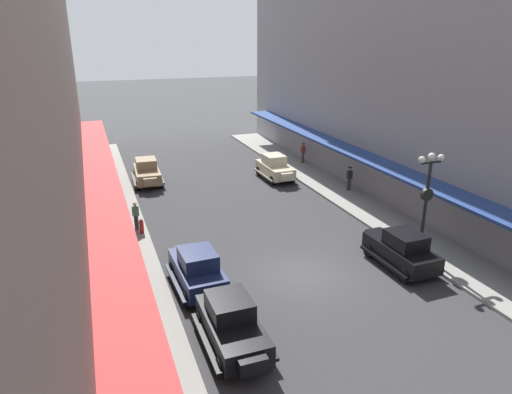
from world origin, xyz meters
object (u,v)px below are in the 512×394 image
parked_car_1 (232,323)px  lamp_post_with_clock (426,200)px  pedestrian_0 (119,351)px  pedestrian_4 (349,178)px  parked_car_2 (275,167)px  parked_car_3 (197,268)px  parked_car_4 (147,171)px  fire_hydrant (141,226)px  parked_car_0 (402,249)px  pedestrian_3 (303,153)px  pedestrian_1 (108,163)px  pedestrian_2 (136,216)px

parked_car_1 → lamp_post_with_clock: lamp_post_with_clock is taller
pedestrian_0 → pedestrian_4: (16.61, 13.58, 0.00)m
parked_car_2 → pedestrian_4: bearing=-52.3°
pedestrian_0 → pedestrian_4: same height
parked_car_3 → pedestrian_0: parked_car_3 is taller
parked_car_4 → pedestrian_0: size_ratio=2.58×
lamp_post_with_clock → parked_car_2: bearing=97.2°
parked_car_4 → fire_hydrant: 9.53m
parked_car_0 → parked_car_1: bearing=-162.9°
parked_car_2 → parked_car_4: (-9.32, 2.18, 0.00)m
parked_car_4 → pedestrian_3: (13.16, 0.84, 0.07)m
parked_car_0 → parked_car_3: size_ratio=0.99×
pedestrian_3 → pedestrian_4: size_ratio=1.00×
parked_car_1 → pedestrian_4: parked_car_1 is taller
parked_car_3 → pedestrian_0: bearing=-128.1°
pedestrian_1 → pedestrian_2: pedestrian_1 is taller
pedestrian_3 → pedestrian_4: bearing=-91.3°
fire_hydrant → pedestrian_0: 11.29m
parked_car_1 → pedestrian_2: 11.55m
parked_car_0 → pedestrian_1: 23.66m
lamp_post_with_clock → pedestrian_0: (-14.80, -3.79, -1.97)m
pedestrian_4 → pedestrian_3: bearing=88.7°
parked_car_1 → lamp_post_with_clock: (10.94, 3.49, 2.04)m
parked_car_0 → lamp_post_with_clock: (1.63, 0.63, 2.04)m
parked_car_2 → pedestrian_2: (-11.11, -6.63, 0.05)m
parked_car_4 → fire_hydrant: (-1.59, -9.39, -0.38)m
parked_car_1 → parked_car_2: same height
parked_car_3 → lamp_post_with_clock: 11.37m
parked_car_2 → pedestrian_1: bearing=156.3°
parked_car_0 → parked_car_2: same height
parked_car_3 → pedestrian_4: parked_car_3 is taller
parked_car_0 → parked_car_2: (-0.21, 15.14, 0.00)m
parked_car_2 → pedestrian_4: (3.66, -4.73, 0.07)m
parked_car_1 → fire_hydrant: 10.94m
parked_car_3 → pedestrian_1: 19.04m
parked_car_3 → pedestrian_3: parked_car_3 is taller
fire_hydrant → pedestrian_1: 12.46m
parked_car_4 → pedestrian_2: bearing=-101.5°
pedestrian_4 → pedestrian_2: bearing=-172.7°
pedestrian_1 → pedestrian_4: bearing=-32.6°
lamp_post_with_clock → pedestrian_2: (-12.95, 7.89, -2.00)m
parked_car_1 → fire_hydrant: size_ratio=5.20×
parked_car_0 → parked_car_3: bearing=171.2°
pedestrian_3 → pedestrian_2: bearing=-147.2°
parked_car_0 → pedestrian_1: parked_car_0 is taller
parked_car_4 → pedestrian_1: (-2.54, 3.03, 0.07)m
fire_hydrant → pedestrian_3: bearing=34.8°
pedestrian_1 → pedestrian_3: size_ratio=1.00×
parked_car_2 → pedestrian_2: 12.93m
lamp_post_with_clock → parked_car_0: bearing=-159.0°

